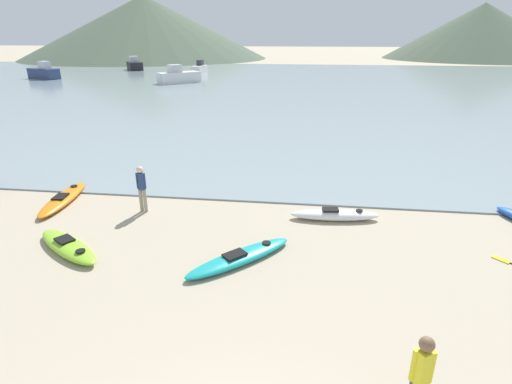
{
  "coord_description": "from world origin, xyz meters",
  "views": [
    {
      "loc": [
        0.74,
        -2.6,
        5.73
      ],
      "look_at": [
        -0.96,
        10.44,
        0.5
      ],
      "focal_mm": 28.0,
      "sensor_mm": 36.0,
      "label": 1
    }
  ],
  "objects_px": {
    "kayak_on_sand_0": "(335,215)",
    "person_near_waterline": "(142,186)",
    "person_near_foreground": "(421,376)",
    "kayak_on_sand_2": "(68,246)",
    "moored_boat_3": "(200,69)",
    "moored_boat_1": "(179,77)",
    "kayak_on_sand_3": "(240,257)",
    "kayak_on_sand_1": "(63,199)",
    "moored_boat_2": "(135,65)",
    "moored_boat_0": "(44,73)"
  },
  "relations": [
    {
      "from": "kayak_on_sand_0",
      "to": "moored_boat_0",
      "type": "relative_size",
      "value": 0.59
    },
    {
      "from": "kayak_on_sand_0",
      "to": "person_near_foreground",
      "type": "height_order",
      "value": "person_near_foreground"
    },
    {
      "from": "kayak_on_sand_1",
      "to": "moored_boat_3",
      "type": "distance_m",
      "value": 49.97
    },
    {
      "from": "kayak_on_sand_1",
      "to": "kayak_on_sand_2",
      "type": "distance_m",
      "value": 3.91
    },
    {
      "from": "kayak_on_sand_1",
      "to": "moored_boat_2",
      "type": "relative_size",
      "value": 0.76
    },
    {
      "from": "moored_boat_3",
      "to": "kayak_on_sand_0",
      "type": "bearing_deg",
      "value": -70.29
    },
    {
      "from": "kayak_on_sand_1",
      "to": "person_near_waterline",
      "type": "distance_m",
      "value": 3.37
    },
    {
      "from": "person_near_foreground",
      "to": "kayak_on_sand_3",
      "type": "bearing_deg",
      "value": 128.55
    },
    {
      "from": "kayak_on_sand_3",
      "to": "person_near_waterline",
      "type": "bearing_deg",
      "value": 144.05
    },
    {
      "from": "moored_boat_0",
      "to": "moored_boat_1",
      "type": "bearing_deg",
      "value": -6.72
    },
    {
      "from": "moored_boat_3",
      "to": "person_near_waterline",
      "type": "bearing_deg",
      "value": -77.26
    },
    {
      "from": "kayak_on_sand_3",
      "to": "person_near_waterline",
      "type": "height_order",
      "value": "person_near_waterline"
    },
    {
      "from": "kayak_on_sand_3",
      "to": "person_near_foreground",
      "type": "relative_size",
      "value": 1.7
    },
    {
      "from": "person_near_waterline",
      "to": "kayak_on_sand_1",
      "type": "bearing_deg",
      "value": 172.7
    },
    {
      "from": "kayak_on_sand_2",
      "to": "moored_boat_0",
      "type": "relative_size",
      "value": 0.56
    },
    {
      "from": "kayak_on_sand_2",
      "to": "moored_boat_3",
      "type": "bearing_deg",
      "value": 100.92
    },
    {
      "from": "moored_boat_3",
      "to": "moored_boat_1",
      "type": "bearing_deg",
      "value": -86.81
    },
    {
      "from": "kayak_on_sand_1",
      "to": "person_near_waterline",
      "type": "bearing_deg",
      "value": -7.3
    },
    {
      "from": "kayak_on_sand_2",
      "to": "person_near_foreground",
      "type": "bearing_deg",
      "value": -27.17
    },
    {
      "from": "kayak_on_sand_0",
      "to": "moored_boat_0",
      "type": "distance_m",
      "value": 53.6
    },
    {
      "from": "moored_boat_0",
      "to": "moored_boat_2",
      "type": "distance_m",
      "value": 16.36
    },
    {
      "from": "kayak_on_sand_1",
      "to": "moored_boat_0",
      "type": "relative_size",
      "value": 0.69
    },
    {
      "from": "person_near_waterline",
      "to": "moored_boat_3",
      "type": "xyz_separation_m",
      "value": [
        -11.24,
        49.74,
        -0.19
      ]
    },
    {
      "from": "moored_boat_1",
      "to": "moored_boat_3",
      "type": "distance_m",
      "value": 12.56
    },
    {
      "from": "kayak_on_sand_1",
      "to": "moored_boat_2",
      "type": "distance_m",
      "value": 57.91
    },
    {
      "from": "kayak_on_sand_0",
      "to": "kayak_on_sand_1",
      "type": "relative_size",
      "value": 0.86
    },
    {
      "from": "person_near_foreground",
      "to": "moored_boat_0",
      "type": "height_order",
      "value": "moored_boat_0"
    },
    {
      "from": "kayak_on_sand_0",
      "to": "person_near_waterline",
      "type": "xyz_separation_m",
      "value": [
        -6.49,
        -0.21,
        0.77
      ]
    },
    {
      "from": "kayak_on_sand_3",
      "to": "person_near_waterline",
      "type": "xyz_separation_m",
      "value": [
        -3.83,
        2.78,
        0.81
      ]
    },
    {
      "from": "kayak_on_sand_0",
      "to": "kayak_on_sand_3",
      "type": "distance_m",
      "value": 4.01
    },
    {
      "from": "kayak_on_sand_1",
      "to": "person_near_waterline",
      "type": "xyz_separation_m",
      "value": [
        3.24,
        -0.42,
        0.8
      ]
    },
    {
      "from": "person_near_waterline",
      "to": "person_near_foreground",
      "type": "bearing_deg",
      "value": -44.37
    },
    {
      "from": "person_near_foreground",
      "to": "kayak_on_sand_2",
      "type": "bearing_deg",
      "value": 152.83
    },
    {
      "from": "kayak_on_sand_2",
      "to": "moored_boat_1",
      "type": "xyz_separation_m",
      "value": [
        -9.45,
        40.04,
        0.68
      ]
    },
    {
      "from": "moored_boat_3",
      "to": "moored_boat_2",
      "type": "bearing_deg",
      "value": 158.71
    },
    {
      "from": "kayak_on_sand_2",
      "to": "kayak_on_sand_3",
      "type": "xyz_separation_m",
      "value": [
        4.92,
        0.07,
        -0.02
      ]
    },
    {
      "from": "moored_boat_2",
      "to": "kayak_on_sand_0",
      "type": "bearing_deg",
      "value": -60.96
    },
    {
      "from": "kayak_on_sand_2",
      "to": "moored_boat_2",
      "type": "height_order",
      "value": "moored_boat_2"
    },
    {
      "from": "kayak_on_sand_0",
      "to": "person_near_waterline",
      "type": "height_order",
      "value": "person_near_waterline"
    },
    {
      "from": "moored_boat_0",
      "to": "moored_boat_2",
      "type": "bearing_deg",
      "value": 67.43
    },
    {
      "from": "moored_boat_1",
      "to": "moored_boat_3",
      "type": "relative_size",
      "value": 1.36
    },
    {
      "from": "kayak_on_sand_1",
      "to": "moored_boat_3",
      "type": "height_order",
      "value": "moored_boat_3"
    },
    {
      "from": "kayak_on_sand_1",
      "to": "moored_boat_3",
      "type": "relative_size",
      "value": 0.93
    },
    {
      "from": "kayak_on_sand_2",
      "to": "moored_boat_2",
      "type": "distance_m",
      "value": 61.73
    },
    {
      "from": "kayak_on_sand_2",
      "to": "moored_boat_0",
      "type": "height_order",
      "value": "moored_boat_0"
    },
    {
      "from": "kayak_on_sand_2",
      "to": "kayak_on_sand_1",
      "type": "bearing_deg",
      "value": 123.37
    },
    {
      "from": "person_near_waterline",
      "to": "moored_boat_1",
      "type": "distance_m",
      "value": 38.66
    },
    {
      "from": "kayak_on_sand_3",
      "to": "moored_boat_1",
      "type": "relative_size",
      "value": 0.57
    },
    {
      "from": "moored_boat_0",
      "to": "moored_boat_1",
      "type": "distance_m",
      "value": 19.57
    },
    {
      "from": "kayak_on_sand_3",
      "to": "moored_boat_0",
      "type": "distance_m",
      "value": 54.12
    }
  ]
}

